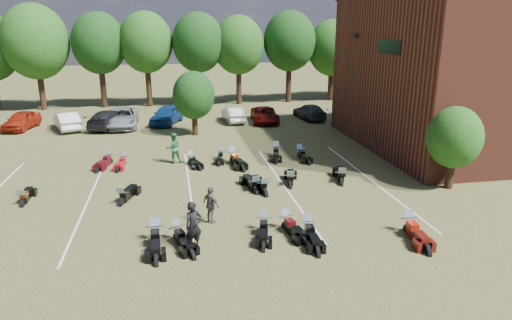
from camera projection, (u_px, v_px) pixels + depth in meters
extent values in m
plane|color=brown|center=(257.00, 209.00, 21.40)|extent=(160.00, 160.00, 0.00)
imported|color=maroon|center=(21.00, 120.00, 37.29)|extent=(2.50, 4.57, 1.47)
imported|color=silver|center=(67.00, 121.00, 37.14)|extent=(3.00, 4.71, 1.47)
imported|color=gray|center=(122.00, 118.00, 38.00)|extent=(2.71, 5.67, 1.56)
imported|color=black|center=(109.00, 119.00, 37.75)|extent=(3.44, 5.49, 1.48)
imported|color=navy|center=(167.00, 115.00, 39.29)|extent=(3.34, 4.99, 1.58)
imported|color=beige|center=(233.00, 114.00, 40.08)|extent=(1.72, 4.13, 1.33)
imported|color=#590805|center=(265.00, 115.00, 39.91)|extent=(2.56, 4.87, 1.31)
imported|color=#343337|center=(310.00, 112.00, 41.35)|extent=(2.32, 4.72, 1.32)
imported|color=black|center=(193.00, 226.00, 17.39)|extent=(0.83, 0.71, 1.93)
imported|color=#2A703E|center=(174.00, 148.00, 28.22)|extent=(1.07, 0.91, 1.93)
imported|color=#554F49|center=(211.00, 205.00, 19.76)|extent=(0.89, 1.03, 1.66)
cube|color=black|center=(356.00, 36.00, 32.17)|extent=(0.30, 0.40, 0.30)
cube|color=black|center=(389.00, 47.00, 27.63)|extent=(0.06, 3.00, 0.80)
cylinder|color=black|center=(45.00, 89.00, 45.27)|extent=(0.58, 0.58, 4.08)
ellipsoid|color=#1E4C19|center=(39.00, 45.00, 44.03)|extent=(6.00, 6.00, 6.90)
cylinder|color=black|center=(97.00, 88.00, 46.15)|extent=(0.57, 0.58, 4.08)
ellipsoid|color=#1E4C19|center=(93.00, 45.00, 44.91)|extent=(6.00, 6.00, 6.90)
cylinder|color=black|center=(148.00, 87.00, 47.03)|extent=(0.57, 0.58, 4.08)
ellipsoid|color=#1E4C19|center=(145.00, 44.00, 45.79)|extent=(6.00, 6.00, 6.90)
cylinder|color=black|center=(197.00, 86.00, 47.92)|extent=(0.58, 0.58, 4.08)
ellipsoid|color=#1E4C19|center=(195.00, 44.00, 46.67)|extent=(6.00, 6.00, 6.90)
cylinder|color=black|center=(243.00, 85.00, 48.80)|extent=(0.57, 0.58, 4.08)
ellipsoid|color=#1E4C19|center=(243.00, 43.00, 47.56)|extent=(6.00, 6.00, 6.90)
cylinder|color=black|center=(289.00, 83.00, 49.68)|extent=(0.57, 0.58, 4.08)
ellipsoid|color=#1E4C19|center=(290.00, 43.00, 48.44)|extent=(6.00, 6.00, 6.90)
cylinder|color=black|center=(332.00, 82.00, 50.56)|extent=(0.57, 0.58, 4.08)
ellipsoid|color=#1E4C19|center=(334.00, 43.00, 49.32)|extent=(6.00, 6.00, 6.90)
cylinder|color=black|center=(375.00, 81.00, 51.44)|extent=(0.58, 0.58, 4.08)
ellipsoid|color=#1E4C19|center=(377.00, 42.00, 50.20)|extent=(6.00, 6.00, 6.90)
cylinder|color=black|center=(415.00, 80.00, 52.33)|extent=(0.58, 0.58, 4.08)
ellipsoid|color=#1E4C19|center=(419.00, 42.00, 51.08)|extent=(6.00, 6.00, 6.90)
cylinder|color=black|center=(450.00, 173.00, 23.94)|extent=(0.24, 0.24, 1.71)
sphere|color=#1E4C19|center=(455.00, 137.00, 23.39)|extent=(2.80, 2.80, 2.80)
cylinder|color=black|center=(195.00, 123.00, 35.35)|extent=(0.24, 0.24, 1.90)
sphere|color=#1E4C19|center=(194.00, 95.00, 34.73)|extent=(3.20, 3.20, 3.20)
cube|color=silver|center=(89.00, 198.00, 22.81)|extent=(0.10, 14.00, 0.01)
cube|color=silver|center=(190.00, 191.00, 23.69)|extent=(0.10, 14.00, 0.01)
cube|color=silver|center=(283.00, 185.00, 24.57)|extent=(0.10, 14.00, 0.01)
cube|color=silver|center=(370.00, 180.00, 25.45)|extent=(0.10, 14.00, 0.01)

